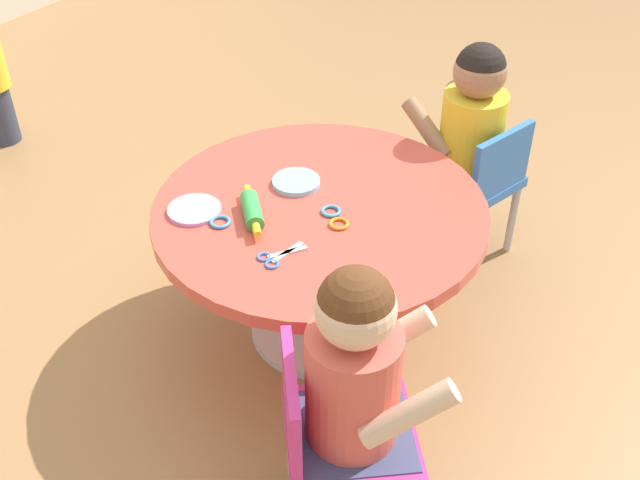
{
  "coord_description": "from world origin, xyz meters",
  "views": [
    {
      "loc": [
        -1.52,
        -0.95,
        1.74
      ],
      "look_at": [
        0.0,
        0.0,
        0.37
      ],
      "focal_mm": 43.17,
      "sensor_mm": 36.0,
      "label": 1
    }
  ],
  "objects_px": {
    "craft_table": "(320,236)",
    "seated_child_right": "(472,118)",
    "child_chair_left": "(336,435)",
    "seated_child_left": "(356,366)",
    "rolling_pin": "(252,210)",
    "craft_scissors": "(277,257)",
    "child_chair_right": "(473,181)"
  },
  "relations": [
    {
      "from": "craft_table",
      "to": "seated_child_right",
      "type": "relative_size",
      "value": 1.89
    },
    {
      "from": "craft_table",
      "to": "seated_child_right",
      "type": "distance_m",
      "value": 0.68
    },
    {
      "from": "child_chair_left",
      "to": "seated_child_right",
      "type": "xyz_separation_m",
      "value": [
        1.17,
        0.19,
        0.23
      ]
    },
    {
      "from": "seated_child_left",
      "to": "rolling_pin",
      "type": "xyz_separation_m",
      "value": [
        0.37,
        0.54,
        -0.02
      ]
    },
    {
      "from": "child_chair_left",
      "to": "craft_scissors",
      "type": "relative_size",
      "value": 3.76
    },
    {
      "from": "child_chair_right",
      "to": "seated_child_right",
      "type": "xyz_separation_m",
      "value": [
        0.01,
        0.04,
        0.23
      ]
    },
    {
      "from": "child_chair_right",
      "to": "rolling_pin",
      "type": "bearing_deg",
      "value": 154.8
    },
    {
      "from": "child_chair_right",
      "to": "craft_scissors",
      "type": "distance_m",
      "value": 0.92
    },
    {
      "from": "craft_table",
      "to": "child_chair_right",
      "type": "relative_size",
      "value": 1.79
    },
    {
      "from": "child_chair_left",
      "to": "child_chair_right",
      "type": "relative_size",
      "value": 1.0
    },
    {
      "from": "seated_child_left",
      "to": "rolling_pin",
      "type": "height_order",
      "value": "seated_child_left"
    },
    {
      "from": "child_chair_left",
      "to": "rolling_pin",
      "type": "distance_m",
      "value": 0.68
    },
    {
      "from": "craft_table",
      "to": "seated_child_left",
      "type": "distance_m",
      "value": 0.68
    },
    {
      "from": "seated_child_left",
      "to": "seated_child_right",
      "type": "relative_size",
      "value": 1.0
    },
    {
      "from": "child_chair_left",
      "to": "child_chair_right",
      "type": "xyz_separation_m",
      "value": [
        1.16,
        0.15,
        0.0
      ]
    },
    {
      "from": "seated_child_right",
      "to": "rolling_pin",
      "type": "distance_m",
      "value": 0.84
    },
    {
      "from": "child_chair_left",
      "to": "seated_child_left",
      "type": "height_order",
      "value": "seated_child_left"
    },
    {
      "from": "child_chair_left",
      "to": "seated_child_left",
      "type": "xyz_separation_m",
      "value": [
        0.02,
        -0.03,
        0.23
      ]
    },
    {
      "from": "craft_table",
      "to": "rolling_pin",
      "type": "relative_size",
      "value": 5.28
    },
    {
      "from": "seated_child_left",
      "to": "craft_scissors",
      "type": "relative_size",
      "value": 3.58
    },
    {
      "from": "seated_child_right",
      "to": "craft_scissors",
      "type": "bearing_deg",
      "value": 169.57
    },
    {
      "from": "seated_child_left",
      "to": "seated_child_right",
      "type": "height_order",
      "value": "same"
    },
    {
      "from": "seated_child_left",
      "to": "rolling_pin",
      "type": "bearing_deg",
      "value": 55.64
    },
    {
      "from": "craft_table",
      "to": "child_chair_left",
      "type": "distance_m",
      "value": 0.67
    },
    {
      "from": "craft_table",
      "to": "seated_child_left",
      "type": "height_order",
      "value": "seated_child_left"
    },
    {
      "from": "craft_scissors",
      "to": "rolling_pin",
      "type": "bearing_deg",
      "value": 54.75
    },
    {
      "from": "child_chair_right",
      "to": "child_chair_left",
      "type": "bearing_deg",
      "value": -172.67
    },
    {
      "from": "seated_child_left",
      "to": "craft_scissors",
      "type": "bearing_deg",
      "value": 56.01
    },
    {
      "from": "child_chair_right",
      "to": "seated_child_right",
      "type": "height_order",
      "value": "seated_child_right"
    },
    {
      "from": "seated_child_left",
      "to": "seated_child_right",
      "type": "bearing_deg",
      "value": 10.79
    },
    {
      "from": "rolling_pin",
      "to": "child_chair_left",
      "type": "bearing_deg",
      "value": -127.74
    },
    {
      "from": "seated_child_left",
      "to": "seated_child_right",
      "type": "xyz_separation_m",
      "value": [
        1.15,
        0.22,
        0.0
      ]
    }
  ]
}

